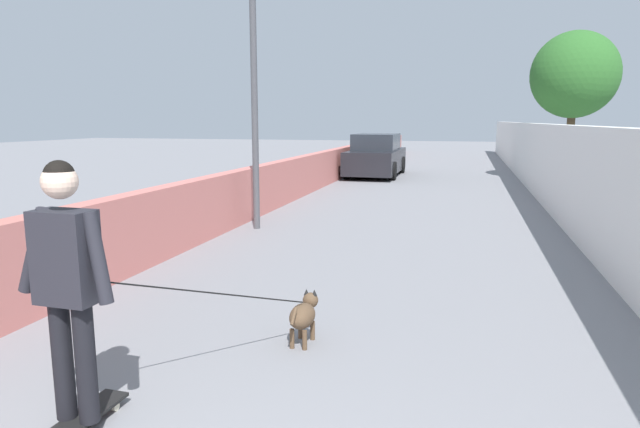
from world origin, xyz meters
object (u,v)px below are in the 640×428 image
at_px(lamp_post, 254,57).
at_px(skateboard, 79,421).
at_px(dog, 303,314).
at_px(car_near, 376,156).
at_px(person_skateboarder, 67,273).
at_px(tree_right_mid, 575,75).

xyz_separation_m(lamp_post, skateboard, (-6.74, -1.38, -3.09)).
distance_m(dog, car_near, 15.53).
bearing_deg(lamp_post, skateboard, -168.42).
height_order(person_skateboarder, car_near, person_skateboarder).
bearing_deg(person_skateboarder, lamp_post, 11.58).
bearing_deg(dog, lamp_post, 25.78).
bearing_deg(tree_right_mid, skateboard, 161.41).
relative_size(tree_right_mid, person_skateboarder, 2.85).
distance_m(skateboard, dog, 2.06).
height_order(skateboard, dog, dog).
distance_m(tree_right_mid, lamp_post, 12.48).
xyz_separation_m(skateboard, car_near, (17.19, 0.78, 0.65)).
distance_m(tree_right_mid, skateboard, 18.25).
bearing_deg(lamp_post, person_skateboarder, -168.42).
bearing_deg(person_skateboarder, car_near, 2.60).
bearing_deg(lamp_post, dog, -154.22).
relative_size(tree_right_mid, car_near, 1.12).
relative_size(skateboard, car_near, 0.18).
distance_m(skateboard, person_skateboarder, 1.02).
bearing_deg(person_skateboarder, dog, -29.83).
height_order(dog, car_near, car_near).
relative_size(tree_right_mid, lamp_post, 1.05).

